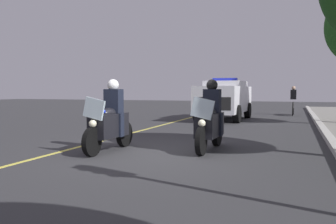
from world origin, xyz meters
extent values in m
plane|color=#333335|center=(0.00, 0.00, 0.00)|extent=(80.00, 80.00, 0.00)
cube|color=#E0D14C|center=(0.00, -2.16, 0.00)|extent=(48.00, 0.12, 0.01)
cylinder|color=black|center=(0.88, -1.14, 0.32)|extent=(0.64, 0.14, 0.64)
cylinder|color=black|center=(-0.62, -1.10, 0.32)|extent=(0.64, 0.16, 0.64)
cube|color=black|center=(0.15, -1.12, 0.62)|extent=(1.21, 0.48, 0.56)
ellipsoid|color=black|center=(0.20, -1.12, 0.92)|extent=(0.57, 0.34, 0.24)
cube|color=silver|center=(0.78, -1.14, 1.05)|extent=(0.08, 0.56, 0.53)
sphere|color=#F9F4CC|center=(0.84, -1.14, 0.72)|extent=(0.17, 0.17, 0.17)
sphere|color=red|center=(0.65, -1.29, 0.98)|extent=(0.09, 0.09, 0.09)
sphere|color=#1933F2|center=(0.66, -0.97, 0.98)|extent=(0.09, 0.09, 0.09)
cube|color=black|center=(-0.08, -1.11, 1.18)|extent=(0.29, 0.41, 0.60)
cube|color=black|center=(-0.01, -0.91, 0.62)|extent=(0.18, 0.15, 0.56)
cube|color=black|center=(-0.02, -1.31, 0.62)|extent=(0.18, 0.15, 0.56)
sphere|color=white|center=(-0.06, -1.11, 1.58)|extent=(0.28, 0.28, 0.28)
cylinder|color=black|center=(-0.02, 1.09, 0.32)|extent=(0.64, 0.14, 0.64)
cylinder|color=black|center=(-1.52, 1.14, 0.32)|extent=(0.64, 0.16, 0.64)
cube|color=black|center=(-0.75, 1.11, 0.62)|extent=(1.21, 0.48, 0.56)
ellipsoid|color=black|center=(-0.70, 1.11, 0.92)|extent=(0.57, 0.34, 0.24)
cube|color=silver|center=(-0.12, 1.09, 1.05)|extent=(0.08, 0.56, 0.53)
sphere|color=#F9F4CC|center=(-0.06, 1.09, 0.72)|extent=(0.17, 0.17, 0.17)
sphere|color=red|center=(-0.26, 0.94, 0.98)|extent=(0.09, 0.09, 0.09)
sphere|color=#1933F2|center=(-0.25, 1.26, 0.98)|extent=(0.09, 0.09, 0.09)
cube|color=black|center=(-0.98, 1.12, 1.18)|extent=(0.29, 0.41, 0.60)
cube|color=black|center=(-0.92, 1.32, 0.62)|extent=(0.18, 0.15, 0.56)
cube|color=black|center=(-0.93, 0.92, 0.62)|extent=(0.18, 0.15, 0.56)
sphere|color=black|center=(-0.96, 1.12, 1.58)|extent=(0.28, 0.28, 0.28)
cube|color=silver|center=(-9.84, -0.22, 1.02)|extent=(4.95, 2.05, 1.24)
cube|color=silver|center=(-10.14, -0.21, 1.72)|extent=(2.45, 1.82, 0.36)
cube|color=#2633D8|center=(-9.94, -0.22, 1.98)|extent=(0.32, 1.21, 0.14)
cube|color=black|center=(-7.45, -0.29, 0.88)|extent=(0.17, 1.62, 0.56)
cylinder|color=black|center=(-8.27, 0.63, 0.40)|extent=(0.81, 0.30, 0.80)
cylinder|color=black|center=(-8.32, -1.17, 0.40)|extent=(0.81, 0.30, 0.80)
cylinder|color=black|center=(-11.37, 0.73, 0.40)|extent=(0.81, 0.30, 0.80)
cylinder|color=black|center=(-11.42, -1.07, 0.40)|extent=(0.81, 0.30, 0.80)
cylinder|color=black|center=(-13.73, 2.94, 0.33)|extent=(0.66, 0.06, 0.66)
cylinder|color=black|center=(-14.83, 2.97, 0.33)|extent=(0.66, 0.06, 0.66)
cube|color=black|center=(-14.28, 2.96, 0.60)|extent=(1.00, 0.09, 0.36)
cube|color=black|center=(-14.33, 2.96, 1.20)|extent=(0.25, 0.33, 0.56)
sphere|color=tan|center=(-14.30, 2.96, 1.58)|extent=(0.22, 0.22, 0.22)
camera|label=1|loc=(7.69, 3.03, 1.46)|focal=38.39mm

